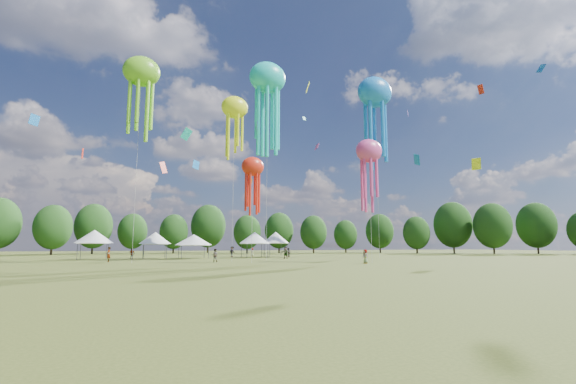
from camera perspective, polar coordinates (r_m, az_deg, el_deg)
name	(u,v)px	position (r m, az deg, el deg)	size (l,w,h in m)	color
ground	(491,293)	(19.23, 26.94, -12.73)	(300.00, 300.00, 0.00)	#384416
spectator_near	(215,255)	(49.73, -10.38, -8.89)	(0.78, 0.60, 1.60)	gray
spectators_far	(248,253)	(63.53, -5.74, -8.62)	(28.44, 34.50, 1.84)	gray
festival_tents	(197,238)	(66.05, -12.80, -6.43)	(33.98, 8.62, 4.44)	#47474C
show_kites	(308,110)	(59.91, 2.94, 11.65)	(42.37, 18.35, 30.47)	#ECFF1A
small_kites	(248,71)	(64.86, -5.75, 16.85)	(78.23, 52.49, 46.87)	#ECFF1A
treeline	(195,221)	(76.33, -13.17, -4.02)	(201.57, 95.24, 13.43)	#38281C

